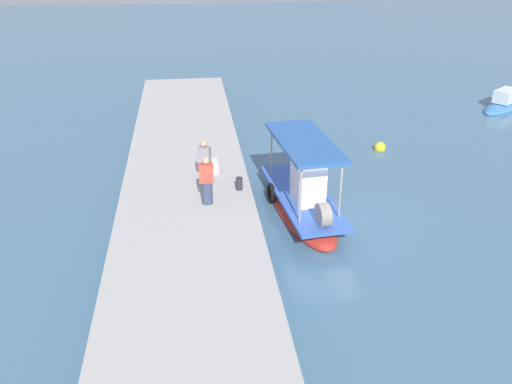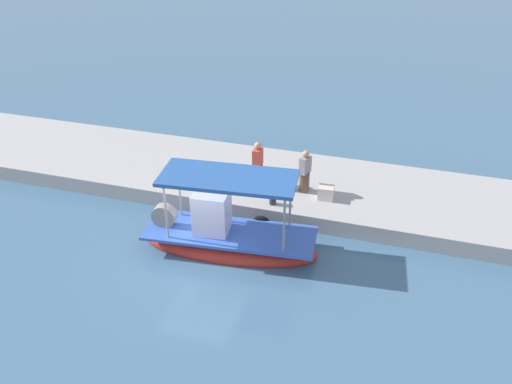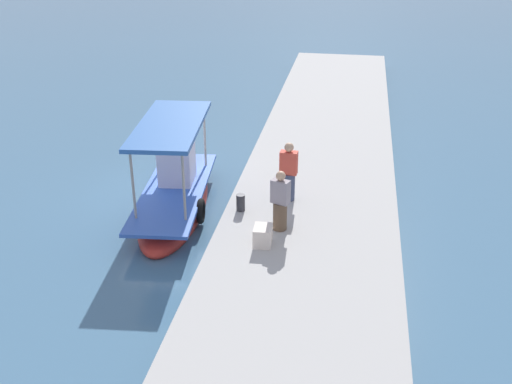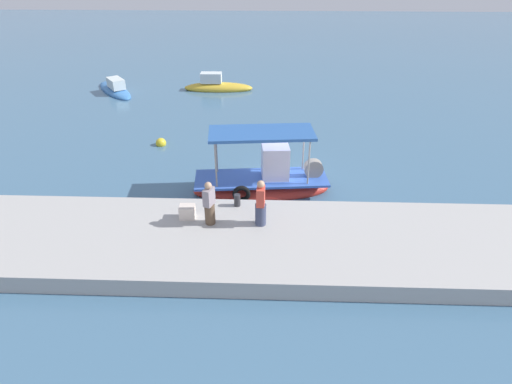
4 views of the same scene
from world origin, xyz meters
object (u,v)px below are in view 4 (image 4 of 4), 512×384
(moored_boat_mid, at_px, (115,89))
(moored_boat_near, at_px, (217,87))
(fisherman_near_bollard, at_px, (209,205))
(marker_buoy, at_px, (161,143))
(main_fishing_boat, at_px, (264,181))
(cargo_crate, at_px, (187,212))
(mooring_bollard, at_px, (237,200))
(fisherman_by_crate, at_px, (261,205))

(moored_boat_mid, bearing_deg, moored_boat_near, 5.33)
(fisherman_near_bollard, height_order, marker_buoy, fisherman_near_bollard)
(main_fishing_boat, bearing_deg, cargo_crate, -131.16)
(main_fishing_boat, relative_size, marker_buoy, 10.87)
(marker_buoy, relative_size, moored_boat_near, 0.11)
(main_fishing_boat, height_order, cargo_crate, main_fishing_boat)
(mooring_bollard, xyz_separation_m, marker_buoy, (-4.61, 6.98, -0.75))
(main_fishing_boat, height_order, marker_buoy, main_fishing_boat)
(mooring_bollard, xyz_separation_m, moored_boat_mid, (-10.17, 16.47, -0.69))
(mooring_bollard, relative_size, marker_buoy, 0.88)
(fisherman_by_crate, distance_m, cargo_crate, 2.72)
(main_fishing_boat, bearing_deg, mooring_bollard, -113.63)
(fisherman_near_bollard, distance_m, marker_buoy, 9.10)
(fisherman_by_crate, height_order, mooring_bollard, fisherman_by_crate)
(fisherman_by_crate, distance_m, moored_boat_mid, 20.91)
(fisherman_near_bollard, relative_size, mooring_bollard, 3.44)
(main_fishing_boat, xyz_separation_m, moored_boat_near, (-3.71, 14.99, -0.25))
(mooring_bollard, relative_size, cargo_crate, 0.87)
(marker_buoy, distance_m, moored_boat_mid, 11.00)
(cargo_crate, height_order, moored_boat_near, moored_boat_near)
(cargo_crate, height_order, marker_buoy, cargo_crate)
(moored_boat_near, bearing_deg, fisherman_by_crate, -78.70)
(moored_boat_near, bearing_deg, cargo_crate, -86.76)
(main_fishing_boat, bearing_deg, moored_boat_near, 103.90)
(mooring_bollard, bearing_deg, cargo_crate, -152.65)
(fisherman_by_crate, xyz_separation_m, moored_boat_mid, (-11.09, 17.68, -1.24))
(mooring_bollard, distance_m, moored_boat_mid, 19.37)
(fisherman_near_bollard, distance_m, moored_boat_mid, 20.02)
(fisherman_near_bollard, xyz_separation_m, cargo_crate, (-0.87, 0.31, -0.50))
(main_fishing_boat, relative_size, fisherman_by_crate, 3.42)
(moored_boat_near, bearing_deg, moored_boat_mid, -174.67)
(main_fishing_boat, bearing_deg, marker_buoy, 139.15)
(fisherman_by_crate, relative_size, cargo_crate, 3.16)
(main_fishing_boat, distance_m, fisherman_by_crate, 3.50)
(cargo_crate, bearing_deg, moored_boat_mid, 115.90)
(main_fishing_boat, relative_size, fisherman_near_bollard, 3.60)
(fisherman_by_crate, bearing_deg, moored_boat_near, 101.30)
(main_fishing_boat, height_order, moored_boat_mid, main_fishing_boat)
(mooring_bollard, bearing_deg, main_fishing_boat, 66.37)
(fisherman_near_bollard, xyz_separation_m, moored_boat_near, (-1.89, 18.38, -1.12))
(main_fishing_boat, xyz_separation_m, fisherman_by_crate, (-0.04, -3.38, 0.91))
(fisherman_near_bollard, xyz_separation_m, moored_boat_mid, (-9.30, 17.69, -1.20))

